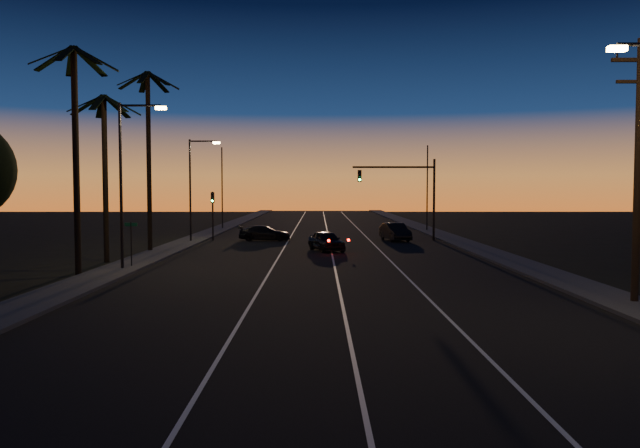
{
  "coord_description": "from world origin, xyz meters",
  "views": [
    {
      "loc": [
        -0.4,
        -13.43,
        4.38
      ],
      "look_at": [
        -0.33,
        19.58,
        2.56
      ],
      "focal_mm": 35.0,
      "sensor_mm": 36.0,
      "label": 1
    }
  ],
  "objects_px": {
    "cross_car": "(265,233)",
    "right_car": "(395,232)",
    "signal_mast": "(407,185)",
    "utility_pole": "(638,165)",
    "lead_car": "(326,241)"
  },
  "relations": [
    {
      "from": "lead_car",
      "to": "cross_car",
      "type": "height_order",
      "value": "lead_car"
    },
    {
      "from": "cross_car",
      "to": "right_car",
      "type": "bearing_deg",
      "value": -0.43
    },
    {
      "from": "signal_mast",
      "to": "right_car",
      "type": "xyz_separation_m",
      "value": [
        -0.99,
        -0.29,
        -4.02
      ]
    },
    {
      "from": "utility_pole",
      "to": "right_car",
      "type": "distance_m",
      "value": 30.54
    },
    {
      "from": "right_car",
      "to": "cross_car",
      "type": "relative_size",
      "value": 1.07
    },
    {
      "from": "lead_car",
      "to": "right_car",
      "type": "height_order",
      "value": "right_car"
    },
    {
      "from": "signal_mast",
      "to": "right_car",
      "type": "bearing_deg",
      "value": -163.71
    },
    {
      "from": "utility_pole",
      "to": "cross_car",
      "type": "distance_m",
      "value": 34.44
    },
    {
      "from": "lead_car",
      "to": "signal_mast",
      "type": "bearing_deg",
      "value": 52.48
    },
    {
      "from": "utility_pole",
      "to": "cross_car",
      "type": "relative_size",
      "value": 2.24
    },
    {
      "from": "lead_car",
      "to": "right_car",
      "type": "xyz_separation_m",
      "value": [
        6.0,
        8.81,
        0.04
      ]
    },
    {
      "from": "lead_car",
      "to": "right_car",
      "type": "distance_m",
      "value": 10.66
    },
    {
      "from": "signal_mast",
      "to": "lead_car",
      "type": "bearing_deg",
      "value": -127.52
    },
    {
      "from": "signal_mast",
      "to": "cross_car",
      "type": "height_order",
      "value": "signal_mast"
    },
    {
      "from": "utility_pole",
      "to": "cross_car",
      "type": "xyz_separation_m",
      "value": [
        -16.64,
        29.79,
        -4.66
      ]
    }
  ]
}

